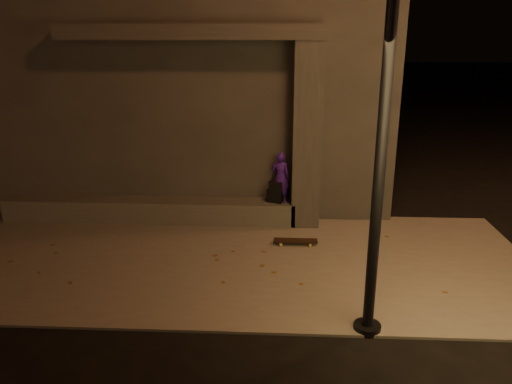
# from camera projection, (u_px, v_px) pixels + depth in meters

# --- Properties ---
(ground) EXTENTS (120.00, 120.00, 0.00)m
(ground) POSITION_uv_depth(u_px,v_px,m) (190.00, 324.00, 6.76)
(ground) COLOR black
(ground) RESTS_ON ground
(sidewalk) EXTENTS (11.00, 4.40, 0.04)m
(sidewalk) POSITION_uv_depth(u_px,v_px,m) (210.00, 259.00, 8.66)
(sidewalk) COLOR slate
(sidewalk) RESTS_ON ground
(building) EXTENTS (9.00, 5.10, 5.22)m
(building) POSITION_uv_depth(u_px,v_px,m) (192.00, 82.00, 12.18)
(building) COLOR #393634
(building) RESTS_ON ground
(ledge) EXTENTS (6.00, 0.55, 0.45)m
(ledge) POSITION_uv_depth(u_px,v_px,m) (150.00, 210.00, 10.32)
(ledge) COLOR #514F4A
(ledge) RESTS_ON sidewalk
(column) EXTENTS (0.55, 0.55, 3.60)m
(column) POSITION_uv_depth(u_px,v_px,m) (307.00, 137.00, 9.68)
(column) COLOR #393634
(column) RESTS_ON sidewalk
(canopy) EXTENTS (5.00, 0.70, 0.28)m
(canopy) POSITION_uv_depth(u_px,v_px,m) (191.00, 32.00, 9.23)
(canopy) COLOR #393634
(canopy) RESTS_ON column
(skateboarder) EXTENTS (0.44, 0.36, 1.03)m
(skateboarder) POSITION_uv_depth(u_px,v_px,m) (281.00, 177.00, 9.96)
(skateboarder) COLOR #3C1692
(skateboarder) RESTS_ON ledge
(backpack) EXTENTS (0.36, 0.30, 0.44)m
(backpack) POSITION_uv_depth(u_px,v_px,m) (275.00, 195.00, 10.08)
(backpack) COLOR black
(backpack) RESTS_ON ledge
(skateboard) EXTENTS (0.80, 0.21, 0.09)m
(skateboard) POSITION_uv_depth(u_px,v_px,m) (296.00, 241.00, 9.17)
(skateboard) COLOR black
(skateboard) RESTS_ON sidewalk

